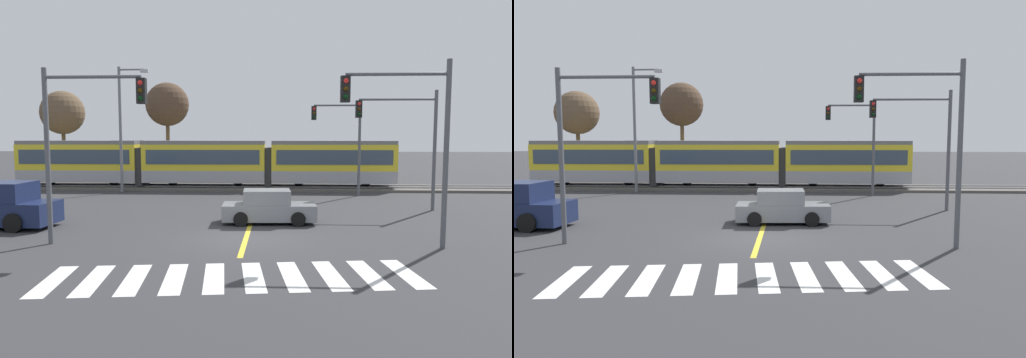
{
  "view_description": "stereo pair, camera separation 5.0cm",
  "coord_description": "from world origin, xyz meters",
  "views": [
    {
      "loc": [
        1.22,
        -17.37,
        3.94
      ],
      "look_at": [
        0.02,
        7.49,
        1.6
      ],
      "focal_mm": 32.0,
      "sensor_mm": 36.0,
      "label": 1
    },
    {
      "loc": [
        1.27,
        -17.36,
        3.94
      ],
      "look_at": [
        0.02,
        7.49,
        1.6
      ],
      "focal_mm": 32.0,
      "sensor_mm": 36.0,
      "label": 2
    }
  ],
  "objects": [
    {
      "name": "crosswalk_stripe_3",
      "position": [
        -1.64,
        -5.14,
        0.0
      ],
      "size": [
        0.89,
        2.85,
        0.01
      ],
      "primitive_type": "cube",
      "rotation": [
        0.0,
        0.0,
        0.12
      ],
      "color": "silver",
      "rests_on": "ground"
    },
    {
      "name": "crosswalk_stripe_8",
      "position": [
        3.82,
        -4.49,
        0.0
      ],
      "size": [
        0.89,
        2.85,
        0.01
      ],
      "primitive_type": "cube",
      "rotation": [
        0.0,
        0.0,
        0.12
      ],
      "color": "silver",
      "rests_on": "ground"
    },
    {
      "name": "crosswalk_stripe_0",
      "position": [
        -4.92,
        -5.53,
        0.0
      ],
      "size": [
        0.89,
        2.85,
        0.01
      ],
      "primitive_type": "cube",
      "rotation": [
        0.0,
        0.0,
        0.12
      ],
      "color": "silver",
      "rests_on": "ground"
    },
    {
      "name": "bare_tree_far_west",
      "position": [
        -17.09,
        20.87,
        5.9
      ],
      "size": [
        3.67,
        3.67,
        7.77
      ],
      "color": "brown",
      "rests_on": "ground"
    },
    {
      "name": "crosswalk_stripe_2",
      "position": [
        -2.73,
        -5.27,
        0.0
      ],
      "size": [
        0.89,
        2.85,
        0.01
      ],
      "primitive_type": "cube",
      "rotation": [
        0.0,
        0.0,
        0.12
      ],
      "color": "silver",
      "rests_on": "ground"
    },
    {
      "name": "traffic_light_mid_right",
      "position": [
        8.06,
        7.07,
        4.19
      ],
      "size": [
        4.25,
        0.38,
        6.34
      ],
      "color": "#515459",
      "rests_on": "ground"
    },
    {
      "name": "bare_tree_west",
      "position": [
        -8.11,
        20.98,
        6.56
      ],
      "size": [
        3.64,
        3.64,
        8.43
      ],
      "color": "brown",
      "rests_on": "ground"
    },
    {
      "name": "street_lamp_west",
      "position": [
        -9.53,
        13.98,
        4.92
      ],
      "size": [
        2.16,
        0.28,
        8.69
      ],
      "color": "slate",
      "rests_on": "ground"
    },
    {
      "name": "traffic_light_near_right",
      "position": [
        5.84,
        -1.32,
        4.29
      ],
      "size": [
        3.75,
        0.38,
        6.55
      ],
      "color": "#515459",
      "rests_on": "ground"
    },
    {
      "name": "crosswalk_stripe_7",
      "position": [
        2.73,
        -4.62,
        0.0
      ],
      "size": [
        0.89,
        2.85,
        0.01
      ],
      "primitive_type": "cube",
      "rotation": [
        0.0,
        0.0,
        0.12
      ],
      "color": "silver",
      "rests_on": "ground"
    },
    {
      "name": "light_rail_tram",
      "position": [
        -4.25,
        16.64,
        2.05
      ],
      "size": [
        28.0,
        2.64,
        3.43
      ],
      "color": "#9E9EA3",
      "rests_on": "track_bed"
    },
    {
      "name": "crosswalk_stripe_9",
      "position": [
        4.92,
        -4.36,
        0.0
      ],
      "size": [
        0.89,
        2.85,
        0.01
      ],
      "primitive_type": "cube",
      "rotation": [
        0.0,
        0.0,
        0.12
      ],
      "color": "silver",
      "rests_on": "ground"
    },
    {
      "name": "rail_near",
      "position": [
        0.0,
        15.93,
        0.23
      ],
      "size": [
        120.0,
        0.08,
        0.1
      ],
      "primitive_type": "cube",
      "color": "#939399",
      "rests_on": "track_bed"
    },
    {
      "name": "traffic_light_far_right",
      "position": [
        5.53,
        12.93,
        4.16
      ],
      "size": [
        3.25,
        0.38,
        6.34
      ],
      "color": "#515459",
      "rests_on": "ground"
    },
    {
      "name": "crosswalk_stripe_6",
      "position": [
        1.64,
        -4.75,
        0.0
      ],
      "size": [
        0.89,
        2.85,
        0.01
      ],
      "primitive_type": "cube",
      "rotation": [
        0.0,
        0.0,
        0.12
      ],
      "color": "silver",
      "rests_on": "ground"
    },
    {
      "name": "lane_centre_line",
      "position": [
        0.0,
        5.85,
        0.0
      ],
      "size": [
        0.2,
        17.59,
        0.01
      ],
      "primitive_type": "cube",
      "color": "gold",
      "rests_on": "ground"
    },
    {
      "name": "crosswalk_stripe_1",
      "position": [
        -3.82,
        -5.4,
        0.0
      ],
      "size": [
        0.89,
        2.85,
        0.01
      ],
      "primitive_type": "cube",
      "rotation": [
        0.0,
        0.0,
        0.12
      ],
      "color": "silver",
      "rests_on": "ground"
    },
    {
      "name": "track_bed",
      "position": [
        0.0,
        16.65,
        0.09
      ],
      "size": [
        120.0,
        4.0,
        0.18
      ],
      "primitive_type": "cube",
      "color": "#56514C",
      "rests_on": "ground"
    },
    {
      "name": "sedan_crossing",
      "position": [
        0.81,
        3.17,
        0.7
      ],
      "size": [
        4.27,
        2.06,
        1.52
      ],
      "color": "gray",
      "rests_on": "ground"
    },
    {
      "name": "ground_plane",
      "position": [
        0.0,
        0.0,
        0.0
      ],
      "size": [
        200.0,
        200.0,
        0.0
      ],
      "primitive_type": "plane",
      "color": "#333335"
    },
    {
      "name": "crosswalk_stripe_4",
      "position": [
        -0.55,
        -5.01,
        0.0
      ],
      "size": [
        0.89,
        2.85,
        0.01
      ],
      "primitive_type": "cube",
      "rotation": [
        0.0,
        0.0,
        0.12
      ],
      "color": "silver",
      "rests_on": "ground"
    },
    {
      "name": "crosswalk_stripe_5",
      "position": [
        0.55,
        -4.88,
        0.0
      ],
      "size": [
        0.89,
        2.85,
        0.01
      ],
      "primitive_type": "cube",
      "rotation": [
        0.0,
        0.0,
        0.12
      ],
      "color": "silver",
      "rests_on": "ground"
    },
    {
      "name": "rail_far",
      "position": [
        0.0,
        17.37,
        0.23
      ],
      "size": [
        120.0,
        0.08,
        0.1
      ],
      "primitive_type": "cube",
      "color": "#939399",
      "rests_on": "track_bed"
    },
    {
      "name": "traffic_light_near_left",
      "position": [
        -5.88,
        -1.31,
        4.24
      ],
      "size": [
        3.75,
        0.38,
        6.37
      ],
      "color": "#515459",
      "rests_on": "ground"
    }
  ]
}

